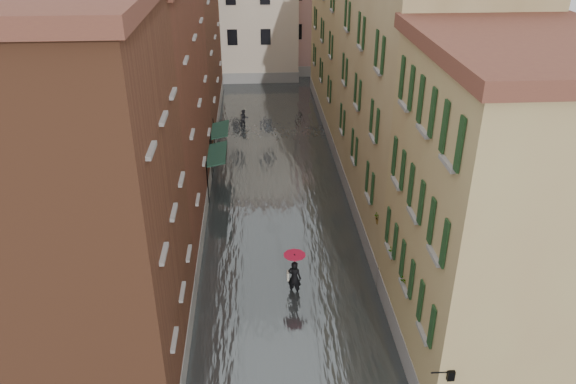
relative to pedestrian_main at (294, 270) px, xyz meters
name	(u,v)px	position (x,y,z in m)	size (l,w,h in m)	color
ground	(291,324)	(-0.29, -1.99, -1.25)	(120.00, 120.00, 0.00)	#5E5E61
floodwater	(276,181)	(-0.29, 11.01, -1.15)	(10.00, 60.00, 0.20)	#3F4446
building_left_near	(77,217)	(-7.29, -3.99, 5.25)	(6.00, 8.00, 13.00)	brown
building_left_mid	(138,110)	(-7.29, 7.01, 5.00)	(6.00, 14.00, 12.50)	brown
building_left_far	(172,32)	(-7.29, 22.01, 5.75)	(6.00, 16.00, 14.00)	brown
building_right_near	(500,223)	(6.71, -3.99, 4.50)	(6.00, 8.00, 11.50)	#A48454
building_right_mid	(416,100)	(6.71, 7.01, 5.25)	(6.00, 14.00, 13.00)	tan
building_right_far	(362,46)	(6.71, 22.01, 4.50)	(6.00, 16.00, 11.50)	#A48454
building_end_cream	(233,6)	(-3.29, 36.01, 5.25)	(12.00, 9.00, 13.00)	beige
building_end_pink	(323,7)	(5.71, 38.01, 4.75)	(10.00, 9.00, 12.00)	tan
awning_near	(216,155)	(-3.78, 9.88, 1.22)	(1.09, 3.27, 2.80)	#173426
awning_far	(219,131)	(-3.78, 13.69, 1.21)	(1.09, 2.82, 2.80)	#173426
wall_lantern	(450,374)	(4.04, -7.99, 1.75)	(0.71, 0.22, 0.35)	black
window_planters	(394,242)	(3.83, -1.52, 2.25)	(0.59, 5.53, 0.84)	brown
pedestrian_main	(294,270)	(0.00, 0.00, 0.00)	(0.97, 0.97, 2.06)	black
pedestrian_far	(244,119)	(-2.32, 20.59, -0.54)	(0.69, 0.54, 1.43)	black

